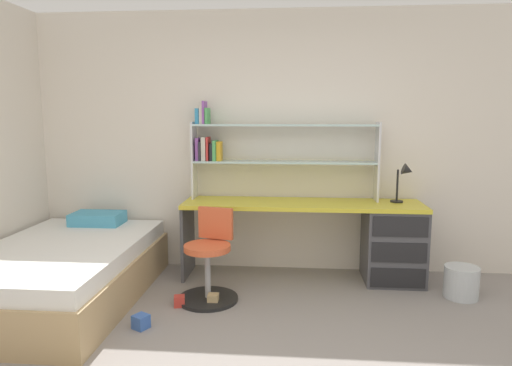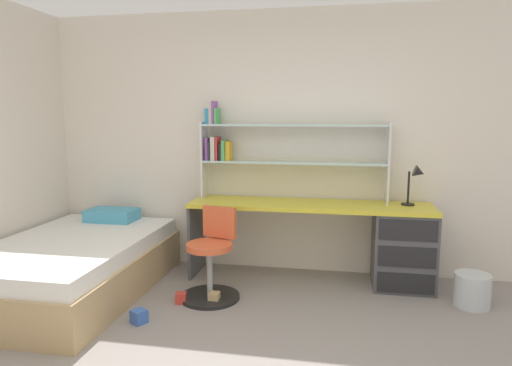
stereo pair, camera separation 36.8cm
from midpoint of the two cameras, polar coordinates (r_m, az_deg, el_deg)
name	(u,v)px [view 1 (the left image)]	position (r m, az deg, el deg)	size (l,w,h in m)	color
room_shell	(124,150)	(3.84, -18.90, 3.89)	(6.05, 5.63, 2.63)	silver
desk	(368,237)	(4.49, 11.54, -6.66)	(2.30, 0.55, 0.76)	gold
bookshelf_hutch	(259,146)	(4.50, -1.92, 4.69)	(1.83, 0.22, 0.97)	silver
desk_lamp	(405,177)	(4.47, 15.99, 0.75)	(0.20, 0.16, 0.38)	black
swivel_chair	(209,265)	(4.03, -8.56, -10.14)	(0.52, 0.52, 0.79)	black
bed_platform	(62,272)	(4.40, -25.37, -10.12)	(1.29, 2.02, 0.61)	tan
waste_bin	(461,282)	(4.39, 22.16, -11.47)	(0.29, 0.29, 0.28)	silver
toy_block_red_0	(179,301)	(4.02, -12.26, -14.31)	(0.09, 0.09, 0.09)	red
toy_block_natural_1	(213,299)	(4.01, -8.10, -14.27)	(0.09, 0.09, 0.09)	tan
toy_block_blue_2	(141,322)	(3.72, -17.12, -16.34)	(0.10, 0.10, 0.10)	#3860B7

